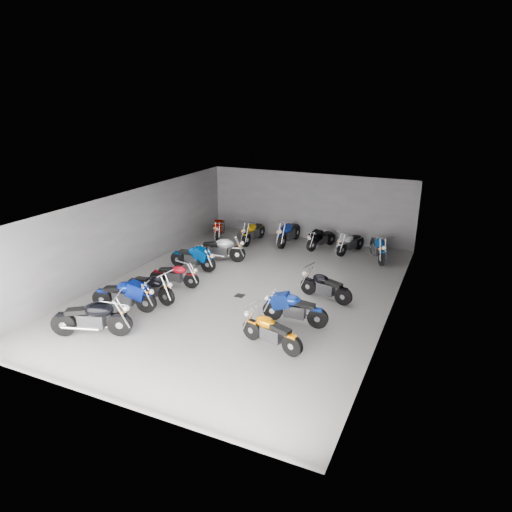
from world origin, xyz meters
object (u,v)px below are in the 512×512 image
Objects in this scene: motorcycle_left_e at (193,258)px; motorcycle_back_b at (253,232)px; motorcycle_left_c at (150,287)px; motorcycle_back_e at (350,243)px; motorcycle_left_b at (125,295)px; motorcycle_back_a at (220,228)px; drain_grate at (240,296)px; motorcycle_left_f at (220,249)px; motorcycle_right_e at (325,286)px; motorcycle_left_d at (175,275)px; motorcycle_left_a at (92,318)px; motorcycle_back_d at (321,238)px; motorcycle_back_c at (289,233)px; motorcycle_back_f at (378,247)px; motorcycle_right_b at (271,331)px; motorcycle_right_c at (294,309)px.

motorcycle_left_e is 0.95× the size of motorcycle_back_b.
motorcycle_left_c reaches higher than motorcycle_back_e.
motorcycle_back_a is at bearing 173.91° from motorcycle_left_b.
motorcycle_left_b is 8.36m from motorcycle_back_b.
drain_grate is 3.71m from motorcycle_left_f.
motorcycle_left_f is 1.12× the size of motorcycle_back_a.
motorcycle_back_b is at bearing 161.40° from motorcycle_left_b.
motorcycle_left_b reaches higher than motorcycle_right_e.
motorcycle_right_e reaches higher than motorcycle_left_d.
motorcycle_left_a is 10.19m from motorcycle_back_a.
motorcycle_back_e is at bearing -162.01° from motorcycle_back_d.
motorcycle_left_b is at bearing -11.76° from motorcycle_left_c.
motorcycle_left_e is 5.66m from motorcycle_right_e.
motorcycle_back_c is at bearing 18.32° from motorcycle_back_e.
motorcycle_back_f is at bearing 124.34° from motorcycle_left_e.
motorcycle_back_c is (-0.54, 6.25, 0.55)m from drain_grate.
motorcycle_right_c is at bearing 10.35° from motorcycle_right_b.
motorcycle_back_f is (4.20, -0.42, -0.03)m from motorcycle_back_c.
motorcycle_back_a reaches higher than drain_grate.
motorcycle_right_b is (5.17, -4.26, -0.01)m from motorcycle_left_e.
motorcycle_right_b is at bearing 83.66° from motorcycle_left_c.
motorcycle_left_b is 1.17× the size of motorcycle_back_d.
motorcycle_right_e is 1.02× the size of motorcycle_back_e.
motorcycle_back_e is 0.92× the size of motorcycle_back_f.
motorcycle_right_b reaches higher than drain_grate.
motorcycle_left_f reaches higher than motorcycle_left_c.
motorcycle_left_e is at bearing 72.47° from motorcycle_back_d.
motorcycle_left_c is 1.12× the size of motorcycle_left_d.
motorcycle_left_f is at bearing 3.35° from motorcycle_back_f.
motorcycle_right_b is 10.62m from motorcycle_back_a.
motorcycle_back_a is (-1.11, 8.39, -0.04)m from motorcycle_left_b.
motorcycle_left_e reaches higher than motorcycle_back_d.
motorcycle_right_c is 0.89× the size of motorcycle_back_c.
motorcycle_left_d is at bearing 84.06° from motorcycle_back_a.
motorcycle_back_f reaches higher than drain_grate.
motorcycle_right_b is 0.95× the size of motorcycle_back_f.
motorcycle_left_a reaches higher than motorcycle_left_b.
motorcycle_back_d is at bearing 8.25° from motorcycle_right_c.
motorcycle_left_c reaches higher than motorcycle_back_a.
motorcycle_back_e is (5.03, 10.44, -0.09)m from motorcycle_left_a.
motorcycle_back_e is (1.37, -0.09, 0.01)m from motorcycle_back_d.
motorcycle_left_f is 3.86m from motorcycle_back_c.
motorcycle_left_d is 3.08m from motorcycle_left_f.
motorcycle_back_f is (6.19, 6.06, 0.08)m from motorcycle_left_d.
motorcycle_left_f reaches higher than motorcycle_right_b.
motorcycle_back_d is at bearing 136.63° from motorcycle_left_a.
motorcycle_back_f is (1.24, 6.96, 0.03)m from motorcycle_right_c.
motorcycle_back_a reaches higher than motorcycle_back_e.
drain_grate is 6.91m from motorcycle_back_f.
motorcycle_left_e is 5.92m from motorcycle_right_c.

